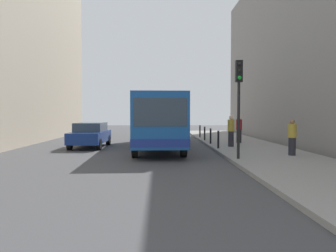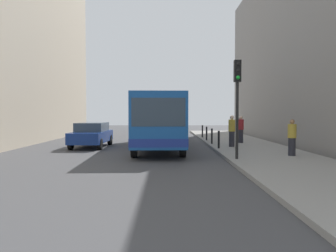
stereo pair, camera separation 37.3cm
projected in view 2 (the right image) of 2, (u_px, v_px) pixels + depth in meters
The scene contains 13 objects.
ground_plane at pixel (154, 155), 16.74m from camera, with size 80.00×80.00×0.00m, color #424244.
sidewalk at pixel (263, 153), 16.77m from camera, with size 4.40×40.00×0.15m, color gray.
bus at pixel (158, 119), 19.77m from camera, with size 2.80×11.08×3.00m.
car_beside_bus at pixel (92, 134), 20.52m from camera, with size 1.94×4.44×1.48m.
car_behind_bus at pixel (170, 128), 29.00m from camera, with size 2.03×4.48×1.48m.
traffic_light at pixel (237, 90), 14.05m from camera, with size 0.28×0.33×4.10m.
bollard_near at pixel (219, 140), 18.37m from camera, with size 0.11×0.11×0.95m, color black.
bollard_mid at pixel (212, 136), 21.12m from camera, with size 0.11×0.11×0.95m, color black.
bollard_far at pixel (207, 133), 23.86m from camera, with size 0.11×0.11×0.95m, color black.
bollard_farthest at pixel (202, 131), 26.61m from camera, with size 0.11×0.11×0.95m, color black.
pedestrian_near_signal at pixel (292, 138), 15.23m from camera, with size 0.38×0.38×1.63m.
pedestrian_mid_sidewalk at pixel (232, 131), 19.27m from camera, with size 0.38×0.38×1.78m.
pedestrian_far_sidewalk at pixel (241, 129), 21.77m from camera, with size 0.38×0.38×1.74m.
Camera 2 is at (0.59, -16.68, 2.07)m, focal length 36.35 mm.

